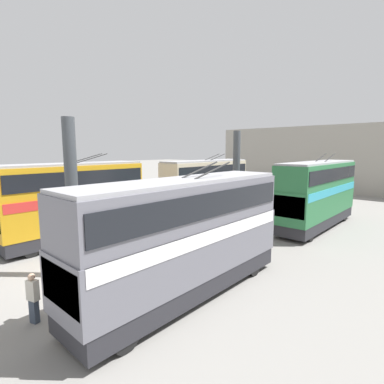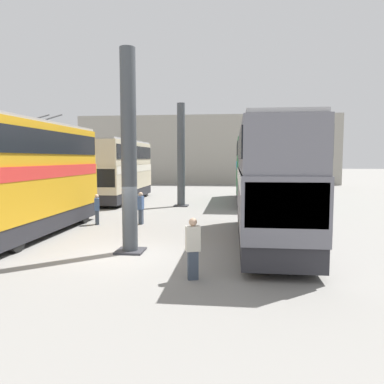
# 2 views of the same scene
# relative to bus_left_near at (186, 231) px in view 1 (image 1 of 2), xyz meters

# --- Properties ---
(ground_plane) EXTENTS (240.00, 240.00, 0.00)m
(ground_plane) POSITION_rel_bus_left_near_xyz_m (-2.49, 5.34, -2.80)
(ground_plane) COLOR gray
(depot_back_wall) EXTENTS (0.50, 36.00, 9.46)m
(depot_back_wall) POSITION_rel_bus_left_near_xyz_m (35.50, 5.34, 1.93)
(depot_back_wall) COLOR gray
(depot_back_wall) RESTS_ON ground_plane
(support_column_near) EXTENTS (1.04, 1.04, 7.56)m
(support_column_near) POSITION_rel_bus_left_near_xyz_m (-2.11, 5.34, 0.85)
(support_column_near) COLOR #42474C
(support_column_near) RESTS_ON ground_plane
(support_column_far) EXTENTS (1.04, 1.04, 7.56)m
(support_column_far) POSITION_rel_bus_left_near_xyz_m (11.66, 5.34, 0.85)
(support_column_far) COLOR #42474C
(support_column_far) RESTS_ON ground_plane
(bus_left_near) EXTENTS (10.52, 2.54, 5.54)m
(bus_left_near) POSITION_rel_bus_left_near_xyz_m (0.00, 0.00, 0.00)
(bus_left_near) COLOR black
(bus_left_near) RESTS_ON ground_plane
(bus_left_far) EXTENTS (10.78, 2.54, 5.77)m
(bus_left_far) POSITION_rel_bus_left_near_xyz_m (14.98, -0.00, 0.14)
(bus_left_far) COLOR black
(bus_left_far) RESTS_ON ground_plane
(bus_right_near) EXTENTS (9.43, 2.54, 5.83)m
(bus_right_near) POSITION_rel_bus_left_near_xyz_m (0.65, 10.68, 0.15)
(bus_right_near) COLOR black
(bus_right_near) RESTS_ON ground_plane
(bus_right_mid) EXTENTS (10.75, 2.54, 5.64)m
(bus_right_mid) POSITION_rel_bus_left_near_xyz_m (14.41, 10.68, 0.04)
(bus_right_mid) COLOR black
(bus_right_mid) RESTS_ON ground_plane
(person_by_right_row) EXTENTS (0.48, 0.36, 1.64)m
(person_by_right_row) POSITION_rel_bus_left_near_xyz_m (3.46, 8.74, -1.94)
(person_by_right_row) COLOR #384251
(person_by_right_row) RESTS_ON ground_plane
(person_by_left_row) EXTENTS (0.35, 0.47, 1.83)m
(person_by_left_row) POSITION_rel_bus_left_near_xyz_m (-5.06, 2.62, -1.83)
(person_by_left_row) COLOR #384251
(person_by_left_row) RESTS_ON ground_plane
(person_aisle_midway) EXTENTS (0.44, 0.27, 1.74)m
(person_aisle_midway) POSITION_rel_bus_left_near_xyz_m (3.81, 6.42, -1.88)
(person_aisle_midway) COLOR #384251
(person_aisle_midway) RESTS_ON ground_plane
(oil_drum) EXTENTS (0.59, 0.59, 0.84)m
(oil_drum) POSITION_rel_bus_left_near_xyz_m (11.40, 8.78, -2.38)
(oil_drum) COLOR #424C56
(oil_drum) RESTS_ON ground_plane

